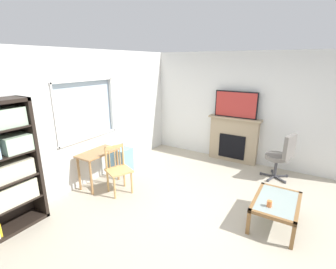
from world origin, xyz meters
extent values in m
cube|color=#B2A893|center=(0.00, 0.00, -0.01)|extent=(5.89, 6.13, 0.02)
cube|color=silver|center=(0.00, 2.57, 0.46)|extent=(4.89, 0.12, 0.92)
cube|color=silver|center=(0.00, 2.57, 2.35)|extent=(4.89, 0.12, 0.56)
cube|color=silver|center=(-1.67, 2.57, 1.49)|extent=(1.55, 0.12, 1.15)
cube|color=silver|center=(1.46, 2.57, 1.49)|extent=(1.96, 0.12, 1.15)
cube|color=silver|center=(-0.21, 2.58, 1.49)|extent=(1.38, 0.02, 1.15)
cube|color=white|center=(-0.21, 2.51, 0.93)|extent=(1.44, 0.06, 0.03)
cube|color=white|center=(-0.21, 2.51, 2.05)|extent=(1.44, 0.06, 0.03)
cube|color=white|center=(-0.89, 2.51, 1.49)|extent=(0.03, 0.06, 1.15)
cube|color=white|center=(0.48, 2.51, 1.49)|extent=(0.03, 0.06, 1.15)
cube|color=silver|center=(2.51, 0.00, 1.31)|extent=(0.12, 5.33, 2.62)
cube|color=black|center=(-1.47, 2.32, 0.96)|extent=(0.05, 0.38, 1.92)
cube|color=black|center=(-1.90, 2.32, 0.03)|extent=(0.90, 0.38, 0.05)
cube|color=black|center=(-1.90, 2.32, 0.40)|extent=(0.85, 0.36, 0.02)
cube|color=black|center=(-1.90, 2.32, 0.77)|extent=(0.85, 0.36, 0.02)
cube|color=black|center=(-1.90, 2.32, 1.15)|extent=(0.85, 0.36, 0.02)
cube|color=beige|center=(-1.92, 2.31, 0.56)|extent=(0.75, 0.30, 0.30)
cube|color=beige|center=(-1.90, 2.31, 0.91)|extent=(0.75, 0.28, 0.24)
cube|color=#B7D6B2|center=(-1.68, 2.31, 1.28)|extent=(0.37, 0.32, 0.24)
cube|color=#A37547|center=(-0.27, 2.22, 0.69)|extent=(0.81, 0.43, 0.03)
cylinder|color=#A37547|center=(-0.63, 2.05, 0.34)|extent=(0.04, 0.04, 0.68)
cylinder|color=#A37547|center=(0.08, 2.05, 0.34)|extent=(0.04, 0.04, 0.68)
cylinder|color=#A37547|center=(-0.63, 2.38, 0.34)|extent=(0.04, 0.04, 0.68)
cylinder|color=#A37547|center=(0.08, 2.38, 0.34)|extent=(0.04, 0.04, 0.68)
cube|color=tan|center=(-0.29, 1.67, 0.45)|extent=(0.54, 0.53, 0.04)
cylinder|color=tan|center=(-0.51, 1.59, 0.22)|extent=(0.04, 0.04, 0.43)
cylinder|color=tan|center=(-0.20, 1.45, 0.22)|extent=(0.04, 0.04, 0.43)
cylinder|color=tan|center=(-0.39, 1.88, 0.22)|extent=(0.04, 0.04, 0.43)
cylinder|color=tan|center=(-0.07, 1.75, 0.22)|extent=(0.04, 0.04, 0.43)
cylinder|color=tan|center=(-0.39, 1.88, 0.68)|extent=(0.04, 0.04, 0.45)
cylinder|color=tan|center=(-0.07, 1.75, 0.68)|extent=(0.04, 0.04, 0.45)
cube|color=tan|center=(-0.23, 1.81, 0.87)|extent=(0.34, 0.18, 0.06)
cylinder|color=tan|center=(-0.33, 1.85, 0.65)|extent=(0.02, 0.02, 0.35)
cylinder|color=tan|center=(-0.23, 1.81, 0.65)|extent=(0.02, 0.02, 0.35)
cylinder|color=tan|center=(-0.13, 1.77, 0.65)|extent=(0.02, 0.02, 0.35)
cube|color=#72ADDB|center=(0.44, 2.27, 0.27)|extent=(0.35, 0.40, 0.55)
cube|color=tan|center=(2.36, 0.33, 0.54)|extent=(0.18, 1.15, 1.07)
cube|color=black|center=(2.26, 0.33, 0.39)|extent=(0.03, 0.63, 0.59)
cube|color=tan|center=(2.34, 0.33, 1.09)|extent=(0.26, 1.25, 0.04)
cube|color=black|center=(2.34, 0.33, 1.42)|extent=(0.05, 1.00, 0.62)
cube|color=#B2332D|center=(2.31, 0.33, 1.42)|extent=(0.01, 0.95, 0.57)
cylinder|color=slate|center=(1.90, -0.74, 0.48)|extent=(0.48, 0.48, 0.09)
cube|color=slate|center=(1.83, -0.95, 0.76)|extent=(0.41, 0.20, 0.48)
cylinder|color=#38383D|center=(1.90, -0.74, 0.24)|extent=(0.06, 0.06, 0.42)
cube|color=#38383D|center=(1.76, -0.70, 0.03)|extent=(0.28, 0.12, 0.03)
cylinder|color=#38383D|center=(1.63, -0.66, 0.03)|extent=(0.05, 0.05, 0.05)
cube|color=#38383D|center=(1.81, -0.86, 0.03)|extent=(0.19, 0.25, 0.03)
cylinder|color=#38383D|center=(1.73, -0.97, 0.03)|extent=(0.05, 0.05, 0.05)
cube|color=#38383D|center=(1.98, -0.86, 0.03)|extent=(0.19, 0.25, 0.03)
cylinder|color=#38383D|center=(2.06, -0.97, 0.03)|extent=(0.05, 0.05, 0.05)
cube|color=#38383D|center=(2.03, -0.70, 0.03)|extent=(0.28, 0.12, 0.03)
cylinder|color=#38383D|center=(2.16, -0.66, 0.03)|extent=(0.05, 0.05, 0.05)
cube|color=#38383D|center=(1.89, -0.60, 0.03)|extent=(0.04, 0.28, 0.03)
cylinder|color=#38383D|center=(1.89, -0.46, 0.03)|extent=(0.05, 0.05, 0.05)
cube|color=#8C9E99|center=(0.24, -0.99, 0.39)|extent=(0.84, 0.52, 0.02)
cube|color=brown|center=(0.24, -1.28, 0.38)|extent=(0.94, 0.05, 0.05)
cube|color=brown|center=(0.24, -0.70, 0.38)|extent=(0.94, 0.05, 0.05)
cube|color=brown|center=(-0.20, -0.99, 0.38)|extent=(0.05, 0.62, 0.05)
cube|color=brown|center=(0.69, -0.99, 0.38)|extent=(0.05, 0.62, 0.05)
cube|color=brown|center=(-0.20, -1.28, 0.18)|extent=(0.05, 0.05, 0.35)
cube|color=brown|center=(0.69, -1.28, 0.18)|extent=(0.05, 0.05, 0.35)
cube|color=brown|center=(-0.20, -0.70, 0.18)|extent=(0.05, 0.05, 0.35)
cube|color=brown|center=(0.69, -0.70, 0.18)|extent=(0.05, 0.05, 0.35)
cylinder|color=orange|center=(0.01, -0.92, 0.45)|extent=(0.07, 0.07, 0.09)
camera|label=1|loc=(-3.33, -1.28, 2.40)|focal=26.01mm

